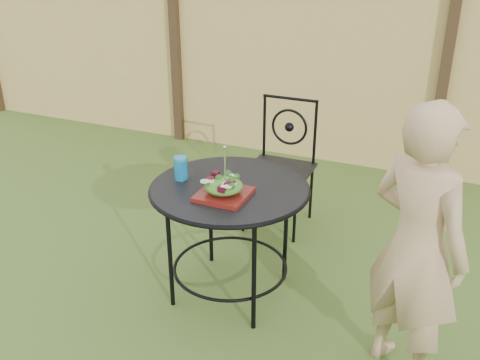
{
  "coord_description": "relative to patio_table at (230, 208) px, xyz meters",
  "views": [
    {
      "loc": [
        1.5,
        -2.63,
        2.03
      ],
      "look_at": [
        0.39,
        -0.09,
        0.75
      ],
      "focal_mm": 40.0,
      "sensor_mm": 36.0,
      "label": 1
    }
  ],
  "objects": [
    {
      "name": "ground",
      "position": [
        -0.35,
        0.14,
        -0.59
      ],
      "size": [
        60.0,
        60.0,
        0.0
      ],
      "primitive_type": "plane",
      "color": "#234315",
      "rests_on": "ground"
    },
    {
      "name": "fence",
      "position": [
        -0.35,
        2.33,
        0.36
      ],
      "size": [
        8.0,
        0.12,
        1.9
      ],
      "color": "#ECCE74",
      "rests_on": "ground"
    },
    {
      "name": "patio_table",
      "position": [
        0.0,
        0.0,
        0.0
      ],
      "size": [
        0.92,
        0.92,
        0.72
      ],
      "color": "black",
      "rests_on": "ground"
    },
    {
      "name": "patio_chair",
      "position": [
        -0.02,
        0.97,
        -0.08
      ],
      "size": [
        0.46,
        0.46,
        0.95
      ],
      "color": "black",
      "rests_on": "ground"
    },
    {
      "name": "diner",
      "position": [
        1.06,
        -0.24,
        0.13
      ],
      "size": [
        0.62,
        0.56,
        1.42
      ],
      "primitive_type": "imported",
      "rotation": [
        0.0,
        0.0,
        2.6
      ],
      "color": "tan",
      "rests_on": "ground"
    },
    {
      "name": "salad_plate",
      "position": [
        0.02,
        -0.13,
        0.15
      ],
      "size": [
        0.27,
        0.27,
        0.02
      ],
      "primitive_type": "cube",
      "color": "#3F1309",
      "rests_on": "patio_table"
    },
    {
      "name": "salad",
      "position": [
        0.02,
        -0.13,
        0.2
      ],
      "size": [
        0.21,
        0.21,
        0.08
      ],
      "primitive_type": "ellipsoid",
      "color": "#235614",
      "rests_on": "salad_plate"
    },
    {
      "name": "fork",
      "position": [
        0.03,
        -0.13,
        0.33
      ],
      "size": [
        0.01,
        0.01,
        0.18
      ],
      "primitive_type": "cylinder",
      "color": "silver",
      "rests_on": "salad"
    },
    {
      "name": "drinking_glass",
      "position": [
        -0.3,
        -0.02,
        0.21
      ],
      "size": [
        0.08,
        0.08,
        0.14
      ],
      "primitive_type": "cylinder",
      "color": "#0D6FA2",
      "rests_on": "patio_table"
    }
  ]
}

